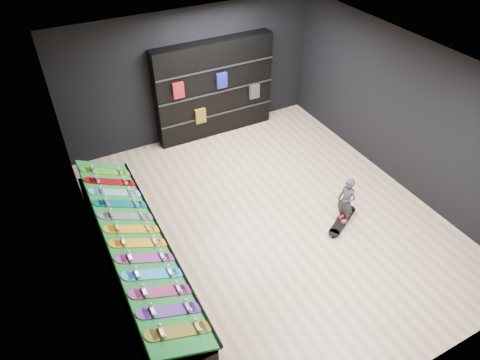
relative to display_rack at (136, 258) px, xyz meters
name	(u,v)px	position (x,y,z in m)	size (l,w,h in m)	color
floor	(268,219)	(2.55, 0.00, -0.25)	(6.00, 7.00, 0.01)	beige
ceiling	(276,72)	(2.55, 0.00, 2.75)	(6.00, 7.00, 0.01)	white
wall_back	(192,76)	(2.55, 3.50, 1.25)	(6.00, 0.02, 3.00)	black
wall_front	(431,314)	(2.55, -3.50, 1.25)	(6.00, 0.02, 3.00)	black
wall_left	(93,211)	(-0.45, 0.00, 1.25)	(0.02, 7.00, 3.00)	black
wall_right	(404,114)	(5.55, 0.00, 1.25)	(0.02, 7.00, 3.00)	black
display_rack	(136,258)	(0.00, 0.00, 0.00)	(0.90, 4.50, 0.50)	black
turf_ramp	(135,237)	(0.05, 0.00, 0.46)	(1.00, 4.50, 0.04)	#116F24
back_shelving	(214,89)	(3.01, 3.32, 0.89)	(2.85, 0.33, 2.28)	black
floor_skateboard	(342,221)	(3.72, -0.75, -0.20)	(0.98, 0.22, 0.09)	black
child	(345,209)	(3.72, -0.75, 0.13)	(0.22, 0.15, 0.57)	black
display_board_0	(179,331)	(0.06, -1.90, 0.49)	(0.98, 0.22, 0.09)	yellow
display_board_1	(170,310)	(0.06, -1.55, 0.49)	(0.98, 0.22, 0.09)	purple
display_board_2	(161,292)	(0.06, -1.21, 0.49)	(0.98, 0.22, 0.09)	#E5198C
display_board_3	(153,274)	(0.06, -0.86, 0.49)	(0.98, 0.22, 0.09)	blue
display_board_4	(146,258)	(0.06, -0.52, 0.49)	(0.98, 0.22, 0.09)	#2626BF
display_board_5	(139,243)	(0.06, -0.17, 0.49)	(0.98, 0.22, 0.09)	yellow
display_board_6	(132,229)	(0.06, 0.17, 0.49)	(0.98, 0.22, 0.09)	orange
display_board_7	(126,216)	(0.06, 0.52, 0.49)	(0.98, 0.22, 0.09)	black
display_board_8	(121,204)	(0.06, 0.86, 0.49)	(0.98, 0.22, 0.09)	#0C8C99
display_board_9	(116,192)	(0.06, 1.21, 0.49)	(0.98, 0.22, 0.09)	#0CB2E5
display_board_10	(111,182)	(0.06, 1.55, 0.49)	(0.98, 0.22, 0.09)	red
display_board_11	(106,172)	(0.06, 1.90, 0.49)	(0.98, 0.22, 0.09)	green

